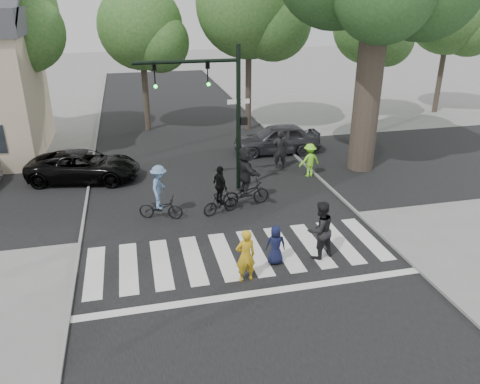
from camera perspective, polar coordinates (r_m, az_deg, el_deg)
The scene contains 22 objects.
ground at distance 14.38m, azimuth 0.85°, elevation -9.55°, with size 120.00×120.00×0.00m, color gray.
road_stem at distance 18.68m, azimuth -2.92°, elevation -1.45°, with size 10.00×70.00×0.01m, color black.
road_cross at distance 21.41m, azimuth -4.42°, elevation 1.80°, with size 70.00×10.00×0.01m, color black.
curb_left at distance 18.53m, azimuth -18.47°, elevation -2.76°, with size 0.10×70.00×0.10m, color gray.
curb_right at distance 20.11m, azimuth 11.36°, elevation 0.08°, with size 0.10×70.00×0.10m, color gray.
crosswalk at distance 14.92m, azimuth 0.22°, elevation -8.19°, with size 10.00×3.85×0.01m.
traffic_signal at distance 18.64m, azimuth -2.77°, elevation 11.13°, with size 4.45×0.29×6.00m.
bg_tree_1 at distance 27.82m, azimuth -26.71°, elevation 18.55°, with size 6.09×5.80×9.80m.
bg_tree_2 at distance 28.44m, azimuth -11.47°, elevation 18.69°, with size 5.04×4.80×8.40m.
bg_tree_3 at distance 27.99m, azimuth 1.87°, elevation 21.42°, with size 6.30×6.00×10.20m.
bg_tree_4 at distance 31.83m, azimuth 16.08°, elevation 18.44°, with size 4.83×4.60×8.15m.
bg_tree_5 at distance 35.54m, azimuth 24.80°, elevation 18.88°, with size 5.67×5.40×9.30m.
pedestrian_woman at distance 13.51m, azimuth 0.68°, elevation -7.78°, with size 0.60×0.39×1.64m, color gold.
pedestrian_child at distance 14.47m, azimuth 4.36°, elevation -6.45°, with size 0.62×0.41×1.28m, color #131738.
pedestrian_adult at distance 14.82m, azimuth 9.73°, elevation -4.58°, with size 0.93×0.73×1.92m, color black.
cyclist_left at distance 17.38m, azimuth -9.73°, elevation -0.48°, with size 1.74×1.21×2.09m.
cyclist_mid at distance 17.56m, azimuth -2.41°, elevation -0.32°, with size 1.52×0.96×1.91m.
cyclist_right at distance 18.17m, azimuth 0.73°, elevation 1.53°, with size 1.96×1.82×2.42m.
car_suv at distance 21.93m, azimuth -18.48°, elevation 3.02°, with size 2.23×4.83×1.34m, color black.
car_grey at distance 24.59m, azimuth 4.49°, elevation 6.50°, with size 1.80×4.48×1.53m, color #35353B.
bystander_hivis at distance 21.48m, azimuth 8.47°, elevation 3.86°, with size 1.00×0.57×1.55m, color #8DFF2E.
bystander_dark at distance 22.27m, azimuth 4.90°, elevation 5.16°, with size 0.68×0.45×1.86m, color black.
Camera 1 is at (-3.02, -11.73, 7.76)m, focal length 35.00 mm.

